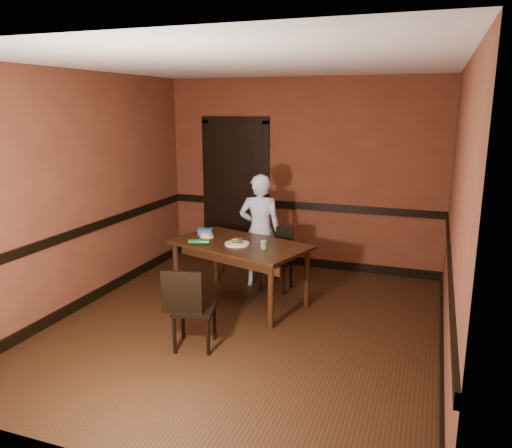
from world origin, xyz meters
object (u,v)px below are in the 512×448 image
Objects in this scene: dining_table at (240,273)px; food_tub at (205,232)px; cheese_saucer at (207,236)px; sauce_jar at (264,245)px; chair_near at (194,307)px; sandwich_plate at (237,243)px; person at (260,231)px; chair_far at (276,260)px.

dining_table is 7.87× the size of food_tub.
dining_table is at bearing -11.04° from cheese_saucer.
dining_table is at bearing 157.83° from sauce_jar.
sauce_jar is at bearing -121.21° from chair_near.
sauce_jar is (0.34, -0.06, 0.03)m from sandwich_plate.
sandwich_plate is at bearing 170.64° from sauce_jar.
sandwich_plate is 1.76× the size of cheese_saucer.
person is at bearing -104.33° from chair_near.
chair_far is 0.77m from sandwich_plate.
sandwich_plate is at bearing -43.88° from food_tub.
sauce_jar is 0.57× the size of cheese_saucer.
food_tub reaches higher than chair_far.
chair_far is 8.62× the size of sauce_jar.
food_tub is (-0.08, 0.12, 0.02)m from cheese_saucer.
dining_table is 5.50× the size of sandwich_plate.
chair_near is 0.56× the size of person.
person reaches higher than food_tub.
food_tub is (-0.55, 0.22, 0.41)m from dining_table.
food_tub is (-0.56, 1.43, 0.36)m from chair_near.
sauce_jar is at bearing -9.36° from sandwich_plate.
sandwich_plate is (-0.00, -0.08, 0.39)m from dining_table.
dining_table is at bearing -115.02° from chair_far.
cheese_saucer is at bearing 164.11° from sauce_jar.
chair_near is 1.57m from food_tub.
sauce_jar is at bearing 98.25° from person.
person is 0.74m from cheese_saucer.
dining_table is 1.91× the size of chair_near.
sandwich_plate reaches higher than dining_table.
dining_table is at bearing -36.71° from food_tub.
dining_table is at bearing 88.31° from sandwich_plate.
sauce_jar reaches higher than chair_near.
chair_far is at bearing -112.42° from chair_near.
chair_far reaches higher than dining_table.
chair_near is at bearing -69.98° from cheese_saucer.
sandwich_plate is at bearing -103.36° from chair_near.
chair_far is at bearing 6.34° from food_tub.
chair_far is 1.78m from chair_near.
person is 5.13× the size of sandwich_plate.
person reaches higher than cheese_saucer.
chair_near is 1.18m from sauce_jar.
chair_far is at bearing 144.19° from person.
sandwich_plate reaches higher than cheese_saucer.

